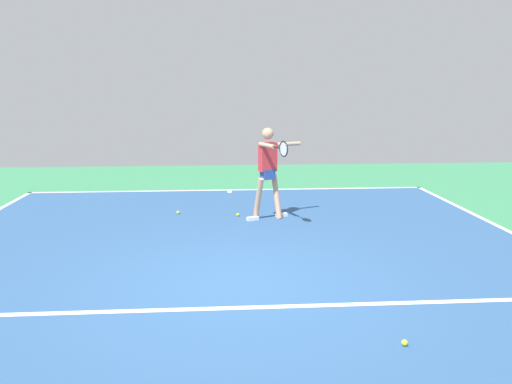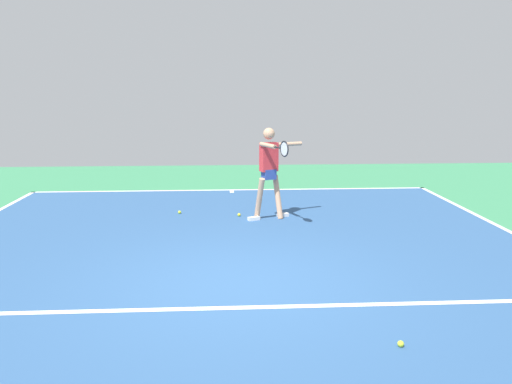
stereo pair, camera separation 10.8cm
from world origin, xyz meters
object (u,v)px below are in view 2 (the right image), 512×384
(tennis_player, at_px, (270,167))
(tennis_ball_far_corner, at_px, (239,215))
(tennis_ball_centre_court, at_px, (401,344))
(tennis_ball_near_service_line, at_px, (180,212))

(tennis_player, relative_size, tennis_ball_far_corner, 27.92)
(tennis_ball_centre_court, xyz_separation_m, tennis_ball_near_service_line, (2.74, -5.80, 0.00))
(tennis_ball_far_corner, bearing_deg, tennis_ball_centre_court, 105.22)
(tennis_player, xyz_separation_m, tennis_ball_far_corner, (0.61, -0.24, -1.03))
(tennis_ball_near_service_line, bearing_deg, tennis_ball_centre_court, 115.30)
(tennis_player, height_order, tennis_ball_centre_court, tennis_player)
(tennis_ball_centre_court, bearing_deg, tennis_ball_near_service_line, -64.70)
(tennis_ball_centre_court, distance_m, tennis_ball_near_service_line, 6.41)
(tennis_ball_far_corner, xyz_separation_m, tennis_ball_near_service_line, (1.24, -0.29, 0.00))
(tennis_player, distance_m, tennis_ball_far_corner, 1.23)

